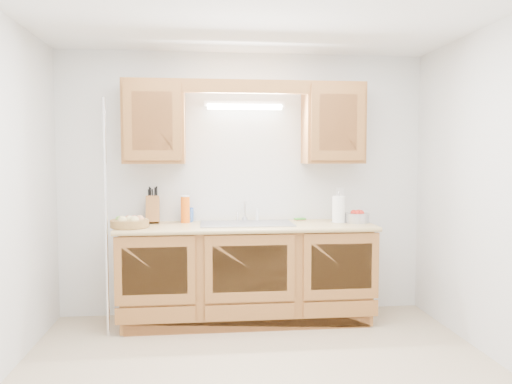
{
  "coord_description": "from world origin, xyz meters",
  "views": [
    {
      "loc": [
        -0.4,
        -3.29,
        1.5
      ],
      "look_at": [
        0.05,
        0.85,
        1.22
      ],
      "focal_mm": 35.0,
      "sensor_mm": 36.0,
      "label": 1
    }
  ],
  "objects": [
    {
      "name": "orange_canister",
      "position": [
        -0.56,
        1.36,
        1.03
      ],
      "size": [
        0.1,
        0.1,
        0.26
      ],
      "rotation": [
        0.0,
        0.0,
        -0.27
      ],
      "color": "orange",
      "rests_on": "countertop"
    },
    {
      "name": "valance",
      "position": [
        0.0,
        1.19,
        2.14
      ],
      "size": [
        2.2,
        0.05,
        0.12
      ],
      "primitive_type": "cube",
      "color": "#A66530",
      "rests_on": "room"
    },
    {
      "name": "upper_cabinet_right",
      "position": [
        0.83,
        1.33,
        1.83
      ],
      "size": [
        0.55,
        0.33,
        0.75
      ],
      "primitive_type": "cube",
      "color": "#A66530",
      "rests_on": "room"
    },
    {
      "name": "countertop",
      "position": [
        0.0,
        1.19,
        0.88
      ],
      "size": [
        2.3,
        0.63,
        0.04
      ],
      "primitive_type": "cube",
      "color": "tan",
      "rests_on": "base_cabinets"
    },
    {
      "name": "base_cabinets",
      "position": [
        0.0,
        1.2,
        0.44
      ],
      "size": [
        2.2,
        0.6,
        0.86
      ],
      "primitive_type": "cube",
      "color": "#A66530",
      "rests_on": "ground"
    },
    {
      "name": "apple_bowl",
      "position": [
        1.03,
        1.2,
        0.95
      ],
      "size": [
        0.27,
        0.27,
        0.12
      ],
      "rotation": [
        0.0,
        0.0,
        -0.16
      ],
      "color": "silver",
      "rests_on": "countertop"
    },
    {
      "name": "upper_cabinet_left",
      "position": [
        -0.83,
        1.33,
        1.83
      ],
      "size": [
        0.55,
        0.33,
        0.75
      ],
      "primitive_type": "cube",
      "color": "#A66530",
      "rests_on": "room"
    },
    {
      "name": "outlet_plate",
      "position": [
        0.95,
        1.49,
        1.15
      ],
      "size": [
        0.08,
        0.01,
        0.12
      ],
      "primitive_type": "cube",
      "color": "white",
      "rests_on": "room"
    },
    {
      "name": "fluorescent_fixture",
      "position": [
        0.0,
        1.42,
        2.0
      ],
      "size": [
        0.76,
        0.08,
        0.08
      ],
      "color": "white",
      "rests_on": "room"
    },
    {
      "name": "sponge",
      "position": [
        0.54,
        1.44,
        0.91
      ],
      "size": [
        0.12,
        0.09,
        0.02
      ],
      "rotation": [
        0.0,
        0.0,
        0.31
      ],
      "color": "#CC333F",
      "rests_on": "countertop"
    },
    {
      "name": "paper_towel",
      "position": [
        0.86,
        1.2,
        1.02
      ],
      "size": [
        0.14,
        0.14,
        0.3
      ],
      "rotation": [
        0.0,
        0.0,
        -0.15
      ],
      "color": "silver",
      "rests_on": "countertop"
    },
    {
      "name": "soap_bottle",
      "position": [
        -0.54,
        1.42,
        1.0
      ],
      "size": [
        0.11,
        0.11,
        0.2
      ],
      "primitive_type": "imported",
      "rotation": [
        0.0,
        0.0,
        -0.31
      ],
      "color": "blue",
      "rests_on": "countertop"
    },
    {
      "name": "fruit_basket",
      "position": [
        -1.03,
        1.09,
        0.95
      ],
      "size": [
        0.4,
        0.4,
        0.1
      ],
      "rotation": [
        0.0,
        0.0,
        0.25
      ],
      "color": "#A57E42",
      "rests_on": "countertop"
    },
    {
      "name": "wire_shelf_pole",
      "position": [
        -1.2,
        0.94,
        1.0
      ],
      "size": [
        0.03,
        0.03,
        2.0
      ],
      "primitive_type": "cylinder",
      "color": "silver",
      "rests_on": "ground"
    },
    {
      "name": "knife_block",
      "position": [
        -0.86,
        1.39,
        1.03
      ],
      "size": [
        0.13,
        0.21,
        0.35
      ],
      "rotation": [
        0.0,
        0.0,
        0.06
      ],
      "color": "#A66530",
      "rests_on": "countertop"
    },
    {
      "name": "room",
      "position": [
        0.0,
        0.0,
        1.25
      ],
      "size": [
        3.52,
        3.5,
        2.5
      ],
      "color": "tan",
      "rests_on": "ground"
    },
    {
      "name": "sink",
      "position": [
        0.0,
        1.21,
        0.83
      ],
      "size": [
        0.84,
        0.46,
        0.36
      ],
      "color": "#9E9EA3",
      "rests_on": "countertop"
    }
  ]
}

